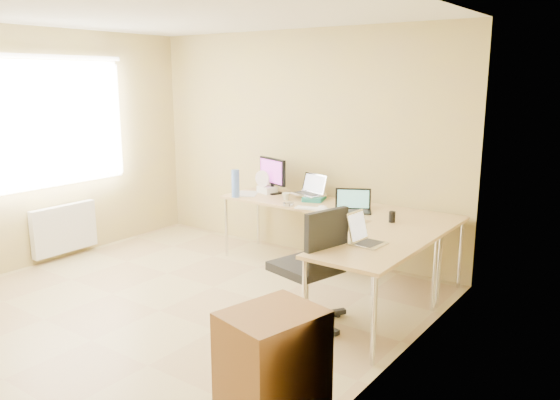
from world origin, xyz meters
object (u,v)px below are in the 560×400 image
Objects in this scene: laptop_center at (309,185)px; desk_fan at (265,183)px; desk_main at (334,238)px; laptop_black at (353,201)px; office_chair at (306,267)px; water_bottle at (235,183)px; monitor at (272,175)px; mug at (286,196)px; keyboard at (313,209)px; desk_return at (374,285)px; laptop_return at (368,232)px; cabinet at (273,373)px.

laptop_center is 1.43× the size of desk_fan.
laptop_black reaches higher than desk_main.
desk_main is at bearing 124.30° from office_chair.
desk_main is at bearing 14.80° from water_bottle.
desk_fan reaches higher than laptop_black.
water_bottle is (-0.21, -0.43, -0.05)m from monitor.
laptop_center is 0.29m from mug.
office_chair reaches higher than keyboard.
monitor is at bearing 172.07° from desk_main.
laptop_center is at bearing 136.13° from office_chair.
laptop_black is 1.44m from water_bottle.
office_chair is (-0.50, -0.28, 0.13)m from desk_return.
desk_main and desk_return have the same top height.
office_chair is at bearing -25.47° from monitor.
office_chair is (0.56, -0.99, -0.24)m from keyboard.
cabinet is at bearing -169.49° from laptop_return.
laptop_return is at bearing -32.97° from mug.
keyboard is at bearing -7.20° from monitor.
laptop_return is 0.40× the size of cabinet.
water_bottle is 0.30× the size of office_chair.
laptop_return is at bearing 110.07° from cabinet.
keyboard is at bearing -23.17° from desk_fan.
cabinet is (0.82, -2.47, -0.48)m from laptop_black.
water_bottle is at bearing -159.41° from mug.
desk_main is 7.55× the size of laptop_center.
office_chair is (1.05, -1.19, -0.27)m from mug.
desk_return is 1.33m from keyboard.
office_chair reaches higher than desk_return.
keyboard is 4.27× the size of mug.
desk_fan is at bearing 157.89° from mug.
water_bottle is 0.40m from desk_fan.
office_chair reaches higher than cabinet.
laptop_center reaches higher than desk_return.
laptop_center is 3.16m from cabinet.
monitor is (-0.92, 0.13, 0.57)m from desk_main.
laptop_black reaches higher than laptop_return.
desk_return is at bearing -80.73° from laptop_black.
water_bottle is 0.41× the size of cabinet.
desk_return is at bearing -27.38° from laptop_return.
cabinet is at bearing -45.88° from laptop_center.
laptop_return is (1.85, -1.20, -0.11)m from monitor.
desk_return is 0.59m from office_chair.
water_bottle is (-0.73, -0.40, -0.00)m from laptop_center.
office_chair reaches higher than desk_fan.
office_chair is (1.40, -1.41, -0.44)m from monitor.
water_bottle is at bearing 156.83° from laptop_black.
laptop_black is 1.15× the size of water_bottle.
cabinet is at bearing -52.33° from desk_fan.
monitor is at bearing 138.11° from laptop_black.
laptop_return reaches higher than mug.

